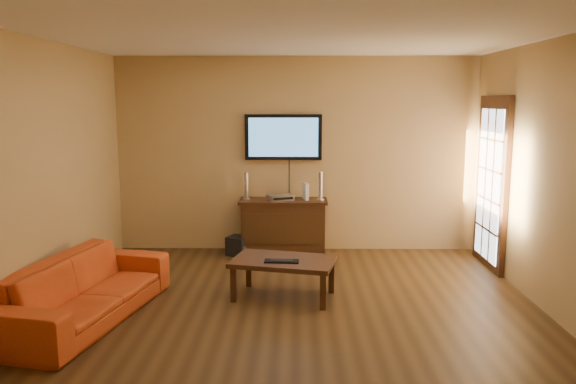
{
  "coord_description": "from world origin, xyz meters",
  "views": [
    {
      "loc": [
        0.0,
        -5.31,
        2.1
      ],
      "look_at": [
        -0.09,
        0.8,
        1.1
      ],
      "focal_mm": 35.0,
      "sensor_mm": 36.0,
      "label": 1
    }
  ],
  "objects_px": {
    "coffee_table": "(283,264)",
    "bottle": "(245,253)",
    "sofa": "(85,279)",
    "keyboard": "(282,261)",
    "speaker_right": "(320,187)",
    "av_receiver": "(280,197)",
    "television": "(283,137)",
    "speaker_left": "(246,187)",
    "media_console": "(283,226)",
    "subwoofer": "(238,246)",
    "game_console": "(306,191)"
  },
  "relations": [
    {
      "from": "coffee_table",
      "to": "bottle",
      "type": "bearing_deg",
      "value": 110.8
    },
    {
      "from": "sofa",
      "to": "keyboard",
      "type": "bearing_deg",
      "value": -62.29
    },
    {
      "from": "speaker_right",
      "to": "av_receiver",
      "type": "xyz_separation_m",
      "value": [
        -0.55,
        0.01,
        -0.14
      ]
    },
    {
      "from": "television",
      "to": "speaker_left",
      "type": "distance_m",
      "value": 0.86
    },
    {
      "from": "media_console",
      "to": "av_receiver",
      "type": "bearing_deg",
      "value": -153.55
    },
    {
      "from": "speaker_right",
      "to": "coffee_table",
      "type": "bearing_deg",
      "value": -104.84
    },
    {
      "from": "media_console",
      "to": "subwoofer",
      "type": "relative_size",
      "value": 4.63
    },
    {
      "from": "television",
      "to": "game_console",
      "type": "xyz_separation_m",
      "value": [
        0.31,
        -0.18,
        -0.73
      ]
    },
    {
      "from": "media_console",
      "to": "bottle",
      "type": "relative_size",
      "value": 6.59
    },
    {
      "from": "av_receiver",
      "to": "sofa",
      "type": "bearing_deg",
      "value": -148.52
    },
    {
      "from": "av_receiver",
      "to": "game_console",
      "type": "height_order",
      "value": "game_console"
    },
    {
      "from": "keyboard",
      "to": "media_console",
      "type": "bearing_deg",
      "value": 90.85
    },
    {
      "from": "sofa",
      "to": "game_console",
      "type": "height_order",
      "value": "game_console"
    },
    {
      "from": "keyboard",
      "to": "av_receiver",
      "type": "bearing_deg",
      "value": 92.05
    },
    {
      "from": "television",
      "to": "subwoofer",
      "type": "bearing_deg",
      "value": -154.22
    },
    {
      "from": "av_receiver",
      "to": "bottle",
      "type": "xyz_separation_m",
      "value": [
        -0.47,
        -0.3,
        -0.71
      ]
    },
    {
      "from": "television",
      "to": "game_console",
      "type": "relative_size",
      "value": 4.63
    },
    {
      "from": "sofa",
      "to": "television",
      "type": "bearing_deg",
      "value": -23.64
    },
    {
      "from": "coffee_table",
      "to": "speaker_right",
      "type": "height_order",
      "value": "speaker_right"
    },
    {
      "from": "game_console",
      "to": "bottle",
      "type": "bearing_deg",
      "value": -173.47
    },
    {
      "from": "television",
      "to": "sofa",
      "type": "bearing_deg",
      "value": -125.32
    },
    {
      "from": "speaker_left",
      "to": "bottle",
      "type": "bearing_deg",
      "value": -89.64
    },
    {
      "from": "speaker_left",
      "to": "keyboard",
      "type": "distance_m",
      "value": 2.04
    },
    {
      "from": "coffee_table",
      "to": "keyboard",
      "type": "distance_m",
      "value": 0.13
    },
    {
      "from": "bottle",
      "to": "coffee_table",
      "type": "bearing_deg",
      "value": -69.2
    },
    {
      "from": "speaker_left",
      "to": "speaker_right",
      "type": "distance_m",
      "value": 1.02
    },
    {
      "from": "keyboard",
      "to": "coffee_table",
      "type": "bearing_deg",
      "value": 80.97
    },
    {
      "from": "coffee_table",
      "to": "sofa",
      "type": "height_order",
      "value": "sofa"
    },
    {
      "from": "television",
      "to": "sofa",
      "type": "height_order",
      "value": "television"
    },
    {
      "from": "av_receiver",
      "to": "keyboard",
      "type": "xyz_separation_m",
      "value": [
        0.07,
        -1.86,
        -0.36
      ]
    },
    {
      "from": "game_console",
      "to": "bottle",
      "type": "height_order",
      "value": "game_console"
    },
    {
      "from": "media_console",
      "to": "bottle",
      "type": "distance_m",
      "value": 0.67
    },
    {
      "from": "av_receiver",
      "to": "keyboard",
      "type": "relative_size",
      "value": 0.89
    },
    {
      "from": "subwoofer",
      "to": "bottle",
      "type": "height_order",
      "value": "subwoofer"
    },
    {
      "from": "speaker_left",
      "to": "subwoofer",
      "type": "height_order",
      "value": "speaker_left"
    },
    {
      "from": "media_console",
      "to": "television",
      "type": "distance_m",
      "value": 1.23
    },
    {
      "from": "speaker_left",
      "to": "subwoofer",
      "type": "relative_size",
      "value": 1.41
    },
    {
      "from": "media_console",
      "to": "game_console",
      "type": "relative_size",
      "value": 5.25
    },
    {
      "from": "bottle",
      "to": "sofa",
      "type": "bearing_deg",
      "value": -122.64
    },
    {
      "from": "media_console",
      "to": "television",
      "type": "bearing_deg",
      "value": 90.0
    },
    {
      "from": "coffee_table",
      "to": "sofa",
      "type": "xyz_separation_m",
      "value": [
        -1.89,
        -0.65,
        0.03
      ]
    },
    {
      "from": "sofa",
      "to": "coffee_table",
      "type": "bearing_deg",
      "value": -59.46
    },
    {
      "from": "speaker_left",
      "to": "media_console",
      "type": "bearing_deg",
      "value": -2.6
    },
    {
      "from": "coffee_table",
      "to": "sofa",
      "type": "relative_size",
      "value": 0.58
    },
    {
      "from": "av_receiver",
      "to": "keyboard",
      "type": "distance_m",
      "value": 1.9
    },
    {
      "from": "keyboard",
      "to": "speaker_left",
      "type": "bearing_deg",
      "value": 105.73
    },
    {
      "from": "media_console",
      "to": "speaker_right",
      "type": "xyz_separation_m",
      "value": [
        0.51,
        -0.02,
        0.55
      ]
    },
    {
      "from": "av_receiver",
      "to": "speaker_right",
      "type": "bearing_deg",
      "value": -22.08
    },
    {
      "from": "media_console",
      "to": "speaker_left",
      "type": "distance_m",
      "value": 0.74
    },
    {
      "from": "sofa",
      "to": "speaker_left",
      "type": "xyz_separation_m",
      "value": [
        1.34,
        2.44,
        0.52
      ]
    }
  ]
}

